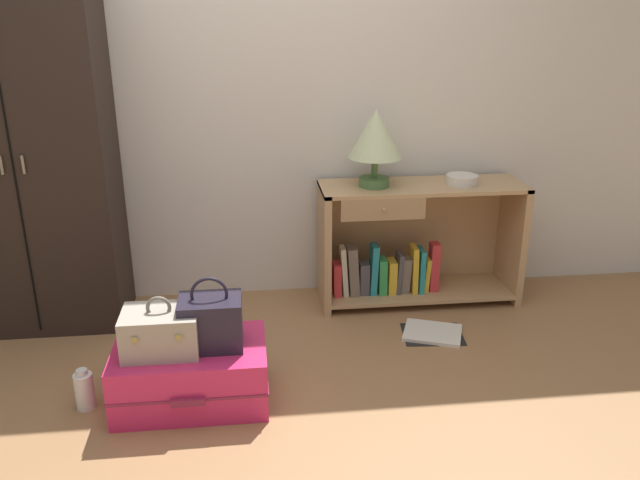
{
  "coord_description": "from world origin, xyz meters",
  "views": [
    {
      "loc": [
        -0.05,
        -2.19,
        1.67
      ],
      "look_at": [
        0.3,
        0.82,
        0.55
      ],
      "focal_mm": 36.05,
      "sensor_mm": 36.0,
      "label": 1
    }
  ],
  "objects_px": {
    "bookshelf": "(410,245)",
    "bottle": "(84,390)",
    "open_book_on_floor": "(433,333)",
    "handbag": "(211,322)",
    "table_lamp": "(375,137)",
    "train_case": "(161,331)",
    "wardrobe": "(27,154)",
    "bowl": "(462,180)",
    "suitcase_large": "(192,373)"
  },
  "relations": [
    {
      "from": "bookshelf",
      "to": "open_book_on_floor",
      "type": "height_order",
      "value": "bookshelf"
    },
    {
      "from": "handbag",
      "to": "open_book_on_floor",
      "type": "distance_m",
      "value": 1.28
    },
    {
      "from": "bowl",
      "to": "train_case",
      "type": "xyz_separation_m",
      "value": [
        -1.6,
        -0.92,
        -0.37
      ]
    },
    {
      "from": "table_lamp",
      "to": "handbag",
      "type": "xyz_separation_m",
      "value": [
        -0.88,
        -0.91,
        -0.6
      ]
    },
    {
      "from": "open_book_on_floor",
      "to": "table_lamp",
      "type": "bearing_deg",
      "value": 119.34
    },
    {
      "from": "table_lamp",
      "to": "train_case",
      "type": "height_order",
      "value": "table_lamp"
    },
    {
      "from": "bookshelf",
      "to": "table_lamp",
      "type": "xyz_separation_m",
      "value": [
        -0.23,
        -0.02,
        0.65
      ]
    },
    {
      "from": "bowl",
      "to": "handbag",
      "type": "height_order",
      "value": "bowl"
    },
    {
      "from": "wardrobe",
      "to": "open_book_on_floor",
      "type": "relative_size",
      "value": 5.13
    },
    {
      "from": "bookshelf",
      "to": "bottle",
      "type": "xyz_separation_m",
      "value": [
        -1.68,
        -0.94,
        -0.25
      ]
    },
    {
      "from": "train_case",
      "to": "bottle",
      "type": "relative_size",
      "value": 1.69
    },
    {
      "from": "table_lamp",
      "to": "handbag",
      "type": "relative_size",
      "value": 1.32
    },
    {
      "from": "train_case",
      "to": "handbag",
      "type": "xyz_separation_m",
      "value": [
        0.21,
        0.02,
        0.02
      ]
    },
    {
      "from": "wardrobe",
      "to": "bookshelf",
      "type": "height_order",
      "value": "wardrobe"
    },
    {
      "from": "handbag",
      "to": "bottle",
      "type": "bearing_deg",
      "value": -179.43
    },
    {
      "from": "handbag",
      "to": "wardrobe",
      "type": "bearing_deg",
      "value": 136.49
    },
    {
      "from": "handbag",
      "to": "open_book_on_floor",
      "type": "relative_size",
      "value": 0.88
    },
    {
      "from": "bookshelf",
      "to": "bowl",
      "type": "height_order",
      "value": "bowl"
    },
    {
      "from": "bookshelf",
      "to": "table_lamp",
      "type": "height_order",
      "value": "table_lamp"
    },
    {
      "from": "wardrobe",
      "to": "train_case",
      "type": "bearing_deg",
      "value": -51.5
    },
    {
      "from": "suitcase_large",
      "to": "train_case",
      "type": "xyz_separation_m",
      "value": [
        -0.11,
        -0.03,
        0.23
      ]
    },
    {
      "from": "bowl",
      "to": "bottle",
      "type": "relative_size",
      "value": 0.93
    },
    {
      "from": "bookshelf",
      "to": "bowl",
      "type": "bearing_deg",
      "value": -7.72
    },
    {
      "from": "table_lamp",
      "to": "handbag",
      "type": "bearing_deg",
      "value": -134.11
    },
    {
      "from": "bookshelf",
      "to": "train_case",
      "type": "relative_size",
      "value": 3.64
    },
    {
      "from": "bookshelf",
      "to": "bowl",
      "type": "relative_size",
      "value": 6.59
    },
    {
      "from": "bottle",
      "to": "open_book_on_floor",
      "type": "relative_size",
      "value": 0.51
    },
    {
      "from": "bookshelf",
      "to": "train_case",
      "type": "xyz_separation_m",
      "value": [
        -1.33,
        -0.96,
        0.03
      ]
    },
    {
      "from": "suitcase_large",
      "to": "wardrobe",
      "type": "bearing_deg",
      "value": 133.35
    },
    {
      "from": "wardrobe",
      "to": "handbag",
      "type": "relative_size",
      "value": 5.82
    },
    {
      "from": "bottle",
      "to": "bowl",
      "type": "bearing_deg",
      "value": 24.83
    },
    {
      "from": "wardrobe",
      "to": "open_book_on_floor",
      "type": "distance_m",
      "value": 2.31
    },
    {
      "from": "wardrobe",
      "to": "table_lamp",
      "type": "height_order",
      "value": "wardrobe"
    },
    {
      "from": "handbag",
      "to": "bottle",
      "type": "distance_m",
      "value": 0.64
    },
    {
      "from": "wardrobe",
      "to": "open_book_on_floor",
      "type": "bearing_deg",
      "value": -11.66
    },
    {
      "from": "bookshelf",
      "to": "bottle",
      "type": "height_order",
      "value": "bookshelf"
    },
    {
      "from": "wardrobe",
      "to": "open_book_on_floor",
      "type": "xyz_separation_m",
      "value": [
        2.07,
        -0.43,
        -0.94
      ]
    },
    {
      "from": "table_lamp",
      "to": "open_book_on_floor",
      "type": "height_order",
      "value": "table_lamp"
    },
    {
      "from": "wardrobe",
      "to": "handbag",
      "type": "bearing_deg",
      "value": -43.51
    },
    {
      "from": "table_lamp",
      "to": "train_case",
      "type": "bearing_deg",
      "value": -139.47
    },
    {
      "from": "handbag",
      "to": "table_lamp",
      "type": "bearing_deg",
      "value": 45.89
    },
    {
      "from": "wardrobe",
      "to": "handbag",
      "type": "xyz_separation_m",
      "value": [
        0.94,
        -0.89,
        -0.56
      ]
    },
    {
      "from": "bookshelf",
      "to": "open_book_on_floor",
      "type": "xyz_separation_m",
      "value": [
        0.02,
        -0.47,
        -0.33
      ]
    },
    {
      "from": "suitcase_large",
      "to": "open_book_on_floor",
      "type": "height_order",
      "value": "suitcase_large"
    },
    {
      "from": "handbag",
      "to": "open_book_on_floor",
      "type": "height_order",
      "value": "handbag"
    },
    {
      "from": "bookshelf",
      "to": "suitcase_large",
      "type": "xyz_separation_m",
      "value": [
        -1.22,
        -0.93,
        -0.2
      ]
    },
    {
      "from": "train_case",
      "to": "wardrobe",
      "type": "bearing_deg",
      "value": 128.5
    },
    {
      "from": "bookshelf",
      "to": "train_case",
      "type": "distance_m",
      "value": 1.64
    },
    {
      "from": "bowl",
      "to": "handbag",
      "type": "bearing_deg",
      "value": -147.11
    },
    {
      "from": "suitcase_large",
      "to": "open_book_on_floor",
      "type": "relative_size",
      "value": 1.82
    }
  ]
}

